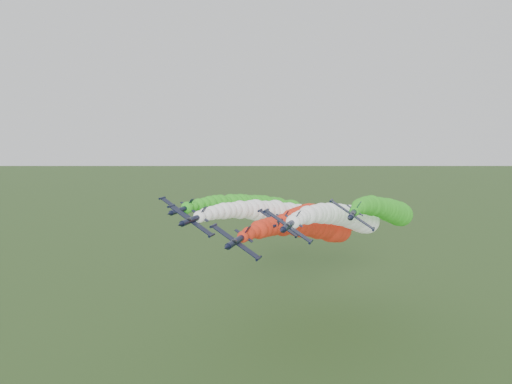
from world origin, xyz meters
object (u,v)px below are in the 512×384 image
jet_outer_left (267,208)px  jet_outer_right (388,210)px  jet_inner_left (284,214)px  jet_trail (334,216)px  jet_lead (317,227)px  jet_inner_right (349,218)px

jet_outer_left → jet_outer_right: bearing=-1.9°
jet_inner_left → jet_outer_right: jet_outer_right is taller
jet_trail → jet_inner_left: bearing=-127.7°
jet_lead → jet_outer_right: bearing=44.0°
jet_lead → jet_inner_left: 13.90m
jet_lead → jet_outer_right: 27.53m
jet_inner_left → jet_outer_right: bearing=20.5°
jet_lead → jet_inner_right: size_ratio=1.00×
jet_inner_right → jet_outer_left: 32.20m
jet_inner_right → jet_outer_left: jet_inner_right is taller
jet_inner_left → jet_trail: 22.40m
jet_inner_left → jet_inner_right: size_ratio=1.00×
jet_outer_left → jet_trail: size_ratio=1.01×
jet_lead → jet_outer_left: 28.97m
jet_outer_left → jet_lead: bearing=-44.8°
jet_inner_left → jet_outer_right: size_ratio=1.00×
jet_inner_left → jet_outer_left: 15.79m
jet_outer_right → jet_lead: bearing=-136.0°
jet_inner_right → jet_trail: jet_inner_right is taller
jet_lead → jet_inner_left: jet_inner_left is taller
jet_inner_left → jet_lead: bearing=-32.2°
jet_trail → jet_outer_right: bearing=-18.3°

